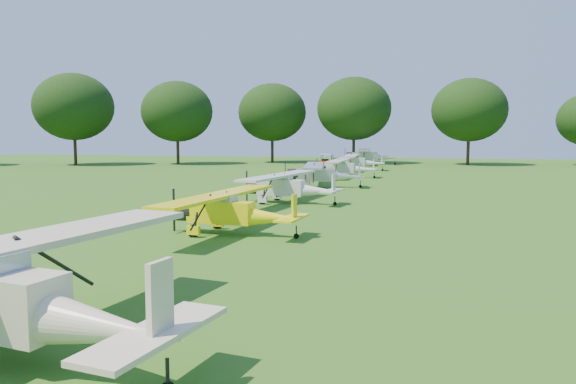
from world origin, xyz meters
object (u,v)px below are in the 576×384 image
aircraft_2 (230,209)px  aircraft_5 (344,166)px  aircraft_4 (321,173)px  aircraft_7 (369,155)px  aircraft_3 (288,185)px  aircraft_1 (2,292)px  golf_cart (327,162)px  aircraft_6 (356,161)px

aircraft_2 → aircraft_5: bearing=95.2°
aircraft_4 → aircraft_7: size_ratio=0.85×
aircraft_2 → aircraft_3: (-0.30, 11.30, 0.04)m
aircraft_1 → aircraft_3: 25.05m
golf_cart → aircraft_7: bearing=44.4°
aircraft_5 → golf_cart: bearing=103.9°
aircraft_2 → aircraft_5: aircraft_5 is taller
aircraft_2 → golf_cart: 54.87m
aircraft_2 → aircraft_5: (-0.00, 33.52, 0.02)m
aircraft_7 → aircraft_4: bearing=-96.0°
golf_cart → aircraft_2: bearing=-80.7°
aircraft_6 → aircraft_7: 14.15m
aircraft_5 → aircraft_7: bearing=89.6°
aircraft_5 → aircraft_6: 11.55m
aircraft_2 → aircraft_3: size_ratio=0.96×
aircraft_2 → aircraft_6: 45.07m
aircraft_2 → aircraft_4: size_ratio=0.93×
aircraft_1 → aircraft_3: aircraft_1 is taller
aircraft_2 → aircraft_3: aircraft_3 is taller
aircraft_3 → aircraft_4: 10.99m
aircraft_5 → aircraft_6: size_ratio=0.95×
aircraft_5 → aircraft_2: bearing=-90.6°
aircraft_1 → golf_cart: bearing=103.9°
aircraft_3 → aircraft_4: bearing=97.5°
aircraft_1 → aircraft_6: 58.81m
aircraft_2 → aircraft_5: 33.52m
aircraft_4 → aircraft_7: aircraft_7 is taller
aircraft_1 → aircraft_7: bearing=99.4°
aircraft_7 → aircraft_3: bearing=-96.0°
aircraft_2 → aircraft_4: aircraft_4 is taller
aircraft_5 → aircraft_6: (-0.23, 11.55, 0.06)m
aircraft_1 → aircraft_7: size_ratio=0.96×
aircraft_2 → golf_cart: size_ratio=4.80×
aircraft_7 → golf_cart: size_ratio=6.08×
aircraft_3 → aircraft_4: size_ratio=0.96×
aircraft_5 → golf_cart: 21.78m
aircraft_5 → aircraft_7: size_ratio=0.80×
aircraft_3 → aircraft_7: bearing=97.6°
aircraft_4 → aircraft_6: size_ratio=1.00×
aircraft_3 → aircraft_5: aircraft_3 is taller
aircraft_5 → aircraft_7: aircraft_7 is taller
aircraft_1 → golf_cart: aircraft_1 is taller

